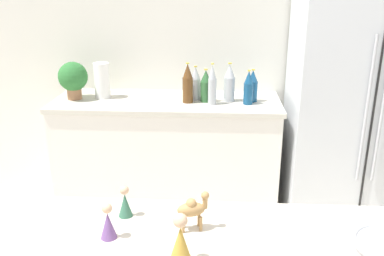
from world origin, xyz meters
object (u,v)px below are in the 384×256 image
(wise_man_figurine_blue, at_px, (108,223))
(back_bottle_1, at_px, (206,86))
(paper_towel_roll, at_px, (102,81))
(camel_figurine, at_px, (193,208))
(back_bottle_2, at_px, (229,83))
(potted_plant, at_px, (73,78))
(wise_man_figurine_crimson, at_px, (181,241))
(wise_man_figurine_purple, at_px, (125,203))
(back_bottle_6, at_px, (212,85))
(back_bottle_0, at_px, (188,84))
(back_bottle_3, at_px, (248,88))
(refrigerator, at_px, (356,108))
(back_bottle_5, at_px, (196,84))
(back_bottle_4, at_px, (253,86))

(wise_man_figurine_blue, bearing_deg, back_bottle_1, 81.46)
(back_bottle_1, bearing_deg, paper_towel_roll, 175.81)
(camel_figurine, bearing_deg, back_bottle_1, 90.24)
(back_bottle_2, xyz_separation_m, wise_man_figurine_blue, (-0.45, -1.89, -0.05))
(paper_towel_roll, bearing_deg, potted_plant, -167.84)
(wise_man_figurine_blue, bearing_deg, wise_man_figurine_crimson, -23.40)
(wise_man_figurine_purple, bearing_deg, back_bottle_6, 79.67)
(camel_figurine, distance_m, wise_man_figurine_purple, 0.27)
(back_bottle_0, distance_m, back_bottle_3, 0.45)
(refrigerator, bearing_deg, paper_towel_roll, 177.45)
(camel_figurine, height_order, wise_man_figurine_blue, camel_figurine)
(back_bottle_3, bearing_deg, wise_man_figurine_blue, -108.16)
(potted_plant, bearing_deg, camel_figurine, -60.56)
(back_bottle_0, xyz_separation_m, back_bottle_6, (0.18, -0.04, 0.00))
(back_bottle_3, bearing_deg, potted_plant, 177.24)
(paper_towel_roll, height_order, back_bottle_5, paper_towel_roll)
(refrigerator, height_order, wise_man_figurine_crimson, refrigerator)
(paper_towel_roll, relative_size, wise_man_figurine_blue, 2.04)
(refrigerator, distance_m, paper_towel_roll, 1.92)
(refrigerator, relative_size, potted_plant, 6.30)
(back_bottle_3, xyz_separation_m, wise_man_figurine_blue, (-0.59, -1.81, -0.03))
(back_bottle_5, height_order, back_bottle_6, back_bottle_6)
(back_bottle_3, relative_size, camel_figurine, 1.77)
(back_bottle_5, height_order, wise_man_figurine_purple, back_bottle_5)
(back_bottle_3, bearing_deg, back_bottle_0, 177.45)
(refrigerator, bearing_deg, back_bottle_0, -179.82)
(back_bottle_4, height_order, back_bottle_6, back_bottle_6)
(back_bottle_2, height_order, wise_man_figurine_blue, back_bottle_2)
(back_bottle_1, relative_size, back_bottle_2, 0.85)
(back_bottle_3, bearing_deg, back_bottle_2, 150.94)
(potted_plant, distance_m, back_bottle_6, 1.06)
(back_bottle_5, bearing_deg, refrigerator, -3.74)
(back_bottle_0, relative_size, back_bottle_2, 1.03)
(back_bottle_0, relative_size, back_bottle_3, 1.17)
(back_bottle_6, bearing_deg, camel_figurine, -91.39)
(wise_man_figurine_blue, height_order, wise_man_figurine_purple, wise_man_figurine_blue)
(back_bottle_2, xyz_separation_m, wise_man_figurine_purple, (-0.43, -1.74, -0.05))
(wise_man_figurine_purple, bearing_deg, refrigerator, 51.05)
(wise_man_figurine_crimson, bearing_deg, wise_man_figurine_blue, 156.60)
(camel_figurine, bearing_deg, back_bottle_4, 79.33)
(potted_plant, xyz_separation_m, back_bottle_3, (1.32, -0.06, -0.04))
(wise_man_figurine_purple, bearing_deg, back_bottle_4, 70.98)
(potted_plant, relative_size, back_bottle_6, 0.94)
(back_bottle_5, bearing_deg, wise_man_figurine_blue, -95.98)
(wise_man_figurine_purple, bearing_deg, back_bottle_1, 81.68)
(potted_plant, height_order, back_bottle_0, back_bottle_0)
(refrigerator, relative_size, back_bottle_2, 6.19)
(back_bottle_1, height_order, wise_man_figurine_blue, back_bottle_1)
(back_bottle_1, bearing_deg, wise_man_figurine_crimson, -90.57)
(back_bottle_1, distance_m, camel_figurine, 1.79)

